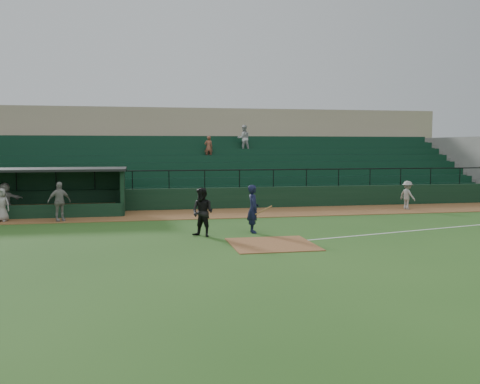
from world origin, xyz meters
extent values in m
plane|color=#264E19|center=(0.00, 0.00, 0.00)|extent=(90.00, 90.00, 0.00)
cube|color=brown|center=(0.00, 8.00, 0.01)|extent=(40.00, 4.00, 0.03)
cube|color=brown|center=(0.00, -1.00, 0.01)|extent=(3.00, 3.00, 0.03)
cube|color=white|center=(8.00, 1.20, 0.01)|extent=(17.49, 4.44, 0.01)
cube|color=black|center=(0.00, 10.20, 0.60)|extent=(36.00, 0.35, 1.20)
cylinder|color=black|center=(0.00, 10.20, 2.20)|extent=(36.00, 0.06, 0.06)
cube|color=slate|center=(0.00, 15.10, 1.80)|extent=(36.00, 9.00, 3.60)
cube|color=#0E3320|center=(0.00, 14.60, 2.25)|extent=(34.56, 8.00, 4.05)
cube|color=slate|center=(18.00, 15.15, 2.10)|extent=(0.35, 9.50, 4.20)
cube|color=tan|center=(0.00, 21.60, 3.20)|extent=(38.00, 3.00, 6.40)
cube|color=slate|center=(0.00, 19.60, 3.70)|extent=(36.00, 2.00, 0.20)
imported|color=silver|center=(2.63, 16.90, 4.08)|extent=(0.91, 0.71, 1.87)
imported|color=brown|center=(0.01, 15.90, 3.47)|extent=(0.56, 0.37, 1.54)
cube|color=black|center=(-9.75, 10.40, 1.15)|extent=(8.50, 0.20, 2.30)
cube|color=black|center=(-5.50, 9.10, 1.15)|extent=(0.20, 2.60, 2.30)
cube|color=black|center=(-9.75, 9.10, 2.36)|extent=(8.90, 3.20, 0.12)
cube|color=olive|center=(-9.75, 10.00, 0.25)|extent=(7.65, 0.40, 0.50)
cube|color=black|center=(-9.75, 7.75, 0.35)|extent=(8.50, 0.12, 0.70)
imported|color=black|center=(-0.10, 1.71, 0.99)|extent=(0.49, 0.73, 1.98)
cylinder|color=olive|center=(0.30, 1.51, 0.95)|extent=(0.79, 0.34, 0.35)
imported|color=black|center=(-2.26, 1.18, 0.97)|extent=(1.19, 1.16, 1.93)
imported|color=gray|center=(10.08, 7.66, 0.82)|extent=(0.88, 1.16, 1.59)
imported|color=gray|center=(-8.37, 6.58, 0.96)|extent=(1.18, 0.92, 1.86)
imported|color=gray|center=(-11.01, 7.00, 0.81)|extent=(0.85, 0.64, 1.56)
imported|color=#A39D98|center=(-11.20, 8.55, 0.90)|extent=(1.65, 0.65, 1.74)
camera|label=1|loc=(-4.80, -19.23, 3.56)|focal=39.42mm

